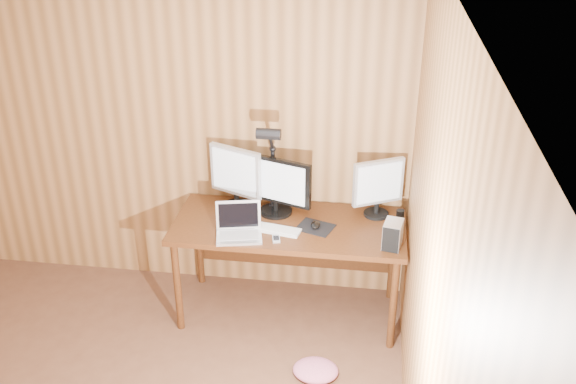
% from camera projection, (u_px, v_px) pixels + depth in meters
% --- Properties ---
extents(room_shell, '(4.00, 4.00, 4.00)m').
position_uv_depth(room_shell, '(34.00, 291.00, 2.87)').
color(room_shell, brown).
rests_on(room_shell, ground).
extents(desk, '(1.60, 0.70, 0.75)m').
position_uv_depth(desk, '(290.00, 233.00, 4.54)').
color(desk, '#44220E').
rests_on(desk, floor).
extents(monitor_center, '(0.52, 0.23, 0.42)m').
position_uv_depth(monitor_center, '(275.00, 185.00, 4.47)').
color(monitor_center, black).
rests_on(monitor_center, desk).
extents(monitor_left, '(0.39, 0.20, 0.46)m').
position_uv_depth(monitor_left, '(236.00, 176.00, 4.53)').
color(monitor_left, black).
rests_on(monitor_left, desk).
extents(monitor_right, '(0.35, 0.20, 0.42)m').
position_uv_depth(monitor_right, '(378.00, 186.00, 4.43)').
color(monitor_right, black).
rests_on(monitor_right, desk).
extents(laptop, '(0.34, 0.29, 0.22)m').
position_uv_depth(laptop, '(239.00, 227.00, 4.27)').
color(laptop, silver).
rests_on(laptop, desk).
extents(keyboard, '(0.40, 0.19, 0.02)m').
position_uv_depth(keyboard, '(273.00, 229.00, 4.34)').
color(keyboard, silver).
rests_on(keyboard, desk).
extents(mousepad, '(0.29, 0.26, 0.00)m').
position_uv_depth(mousepad, '(315.00, 227.00, 4.38)').
color(mousepad, black).
rests_on(mousepad, desk).
extents(mouse, '(0.10, 0.12, 0.04)m').
position_uv_depth(mouse, '(315.00, 225.00, 4.37)').
color(mouse, black).
rests_on(mouse, mousepad).
extents(hard_drive, '(0.14, 0.18, 0.18)m').
position_uv_depth(hard_drive, '(393.00, 235.00, 4.12)').
color(hard_drive, silver).
rests_on(hard_drive, desk).
extents(phone, '(0.07, 0.11, 0.01)m').
position_uv_depth(phone, '(276.00, 239.00, 4.23)').
color(phone, silver).
rests_on(phone, desk).
extents(speaker, '(0.05, 0.05, 0.13)m').
position_uv_depth(speaker, '(400.00, 219.00, 4.35)').
color(speaker, black).
rests_on(speaker, desk).
extents(desk_lamp, '(0.16, 0.23, 0.71)m').
position_uv_depth(desk_lamp, '(271.00, 156.00, 4.37)').
color(desk_lamp, black).
rests_on(desk_lamp, desk).
extents(fabric_pile, '(0.36, 0.32, 0.09)m').
position_uv_depth(fabric_pile, '(316.00, 370.00, 4.14)').
color(fabric_pile, '#C25E7B').
rests_on(fabric_pile, floor).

